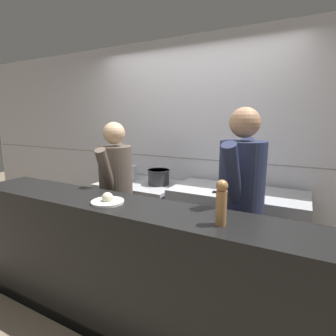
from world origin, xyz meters
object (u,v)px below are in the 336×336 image
(stock_pot, at_px, (127,172))
(sauce_pot, at_px, (159,177))
(oven_range, at_px, (141,215))
(chefs_knife, at_px, (226,193))
(chef_head_cook, at_px, (116,194))
(chef_sous, at_px, (240,206))
(plated_dish_main, at_px, (108,200))
(pepper_mill, at_px, (221,202))

(stock_pot, xyz_separation_m, sauce_pot, (0.48, -0.01, -0.00))
(stock_pot, relative_size, sauce_pot, 1.01)
(sauce_pot, bearing_deg, oven_range, -175.76)
(stock_pot, bearing_deg, chefs_knife, -7.69)
(oven_range, relative_size, sauce_pot, 3.58)
(chef_head_cook, bearing_deg, chefs_knife, 10.25)
(chef_head_cook, distance_m, chef_sous, 1.23)
(stock_pot, relative_size, plated_dish_main, 1.14)
(oven_range, xyz_separation_m, chefs_knife, (1.12, -0.15, 0.49))
(stock_pot, distance_m, plated_dish_main, 1.47)
(chefs_knife, relative_size, pepper_mill, 1.24)
(chefs_knife, bearing_deg, chef_head_cook, -154.58)
(plated_dish_main, xyz_separation_m, chef_head_cook, (-0.41, 0.60, -0.16))
(sauce_pot, bearing_deg, stock_pot, 178.94)
(oven_range, height_order, sauce_pot, sauce_pot)
(pepper_mill, relative_size, chef_sous, 0.15)
(pepper_mill, distance_m, chef_head_cook, 1.42)
(plated_dish_main, height_order, chef_sous, chef_sous)
(oven_range, relative_size, stock_pot, 3.55)
(oven_range, xyz_separation_m, pepper_mill, (1.38, -1.23, 0.75))
(oven_range, relative_size, plated_dish_main, 4.05)
(oven_range, xyz_separation_m, chef_sous, (1.36, -0.62, 0.53))
(oven_range, relative_size, chef_head_cook, 0.59)
(plated_dish_main, height_order, pepper_mill, pepper_mill)
(sauce_pot, bearing_deg, chefs_knife, -11.26)
(pepper_mill, height_order, chef_head_cook, chef_head_cook)
(plated_dish_main, bearing_deg, pepper_mill, -0.22)
(chefs_knife, xyz_separation_m, pepper_mill, (0.26, -1.07, 0.26))
(stock_pot, bearing_deg, chef_head_cook, -61.42)
(plated_dish_main, xyz_separation_m, pepper_mill, (0.84, -0.00, 0.12))
(oven_range, xyz_separation_m, chef_head_cook, (0.13, -0.63, 0.46))
(plated_dish_main, relative_size, pepper_mill, 0.88)
(chefs_knife, distance_m, pepper_mill, 1.13)
(chef_head_cook, xyz_separation_m, chef_sous, (1.23, 0.01, 0.07))
(plated_dish_main, bearing_deg, oven_range, 113.64)
(oven_range, height_order, stock_pot, stock_pot)
(chefs_knife, distance_m, chef_head_cook, 1.10)
(stock_pot, height_order, pepper_mill, pepper_mill)
(chefs_knife, height_order, pepper_mill, pepper_mill)
(sauce_pot, height_order, pepper_mill, pepper_mill)
(stock_pot, bearing_deg, pepper_mill, -38.04)
(oven_range, xyz_separation_m, sauce_pot, (0.25, 0.02, 0.53))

